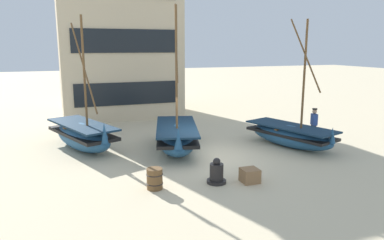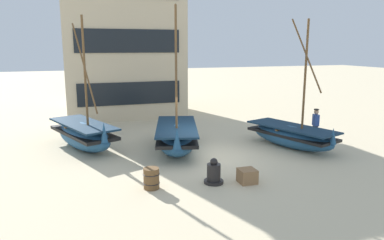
{
  "view_description": "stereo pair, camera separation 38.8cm",
  "coord_description": "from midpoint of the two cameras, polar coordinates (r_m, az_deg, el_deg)",
  "views": [
    {
      "loc": [
        -5.54,
        -13.82,
        4.62
      ],
      "look_at": [
        0.0,
        1.0,
        1.4
      ],
      "focal_mm": 34.1,
      "sensor_mm": 36.0,
      "label": 1
    },
    {
      "loc": [
        -5.18,
        -13.95,
        4.62
      ],
      "look_at": [
        0.0,
        1.0,
        1.4
      ],
      "focal_mm": 34.1,
      "sensor_mm": 36.0,
      "label": 2
    }
  ],
  "objects": [
    {
      "name": "cargo_crate",
      "position": [
        12.82,
        9.5,
        -8.63
      ],
      "size": [
        0.6,
        0.6,
        0.48
      ],
      "primitive_type": "cube",
      "rotation": [
        0.0,
        0.0,
        1.53
      ],
      "color": "olive",
      "rests_on": "ground"
    },
    {
      "name": "fisherman_by_hull",
      "position": [
        18.5,
        19.3,
        -0.96
      ],
      "size": [
        0.31,
        0.41,
        1.68
      ],
      "color": "#33333D",
      "rests_on": "ground"
    },
    {
      "name": "harbor_building_main",
      "position": [
        26.03,
        -10.73,
        11.96
      ],
      "size": [
        7.83,
        7.06,
        9.81
      ],
      "color": "beige",
      "rests_on": "ground"
    },
    {
      "name": "fishing_boat_far_right",
      "position": [
        17.27,
        -15.97,
        -2.16
      ],
      "size": [
        2.97,
        4.66,
        5.9
      ],
      "color": "#23517A",
      "rests_on": "ground"
    },
    {
      "name": "capstan_winch",
      "position": [
        12.62,
        4.31,
        -8.34
      ],
      "size": [
        0.67,
        0.67,
        0.89
      ],
      "color": "black",
      "rests_on": "ground"
    },
    {
      "name": "fishing_boat_centre_large",
      "position": [
        17.53,
        15.97,
        -2.33
      ],
      "size": [
        2.79,
        4.6,
        5.8
      ],
      "color": "#23517A",
      "rests_on": "ground"
    },
    {
      "name": "wooden_barrel",
      "position": [
        12.18,
        -5.45,
        -9.08
      ],
      "size": [
        0.56,
        0.56,
        0.7
      ],
      "color": "brown",
      "rests_on": "ground"
    },
    {
      "name": "fishing_boat_near_left",
      "position": [
        16.32,
        -1.74,
        -2.58
      ],
      "size": [
        2.93,
        4.85,
        6.41
      ],
      "color": "#23517A",
      "rests_on": "ground"
    },
    {
      "name": "ground_plane",
      "position": [
        15.58,
        1.93,
        -5.75
      ],
      "size": [
        120.0,
        120.0,
        0.0
      ],
      "primitive_type": "plane",
      "color": "beige"
    }
  ]
}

